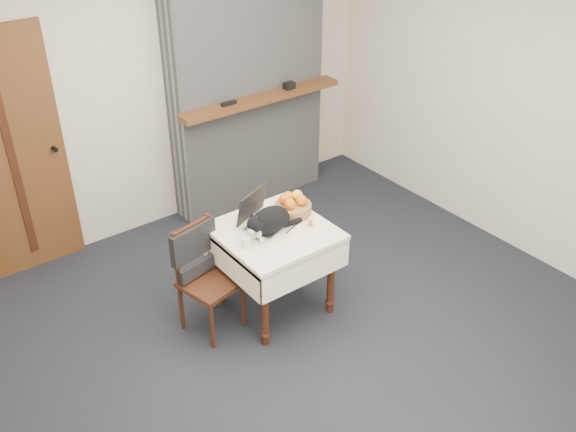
% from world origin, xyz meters
% --- Properties ---
extents(ground, '(4.50, 4.50, 0.00)m').
position_xyz_m(ground, '(0.00, 0.00, 0.00)').
color(ground, black).
rests_on(ground, ground).
extents(room_shell, '(4.52, 4.01, 2.61)m').
position_xyz_m(room_shell, '(0.00, 0.46, 1.76)').
color(room_shell, beige).
rests_on(room_shell, ground).
extents(door, '(0.82, 0.10, 2.00)m').
position_xyz_m(door, '(-1.20, 1.97, 1.00)').
color(door, brown).
rests_on(door, ground).
extents(chimney, '(1.62, 0.48, 2.60)m').
position_xyz_m(chimney, '(0.90, 1.85, 1.30)').
color(chimney, gray).
rests_on(chimney, ground).
extents(side_table, '(0.78, 0.78, 0.70)m').
position_xyz_m(side_table, '(0.08, 0.31, 0.59)').
color(side_table, '#3D1D10').
rests_on(side_table, ground).
extents(laptop, '(0.43, 0.40, 0.25)m').
position_xyz_m(laptop, '(0.06, 0.43, 0.76)').
color(laptop, '#B7B7BC').
rests_on(laptop, side_table).
extents(cat, '(0.49, 0.27, 0.23)m').
position_xyz_m(cat, '(0.04, 0.30, 0.80)').
color(cat, black).
rests_on(cat, side_table).
extents(cream_jar, '(0.07, 0.07, 0.07)m').
position_xyz_m(cream_jar, '(-0.21, 0.25, 0.74)').
color(cream_jar, silver).
rests_on(cream_jar, side_table).
extents(pill_bottle, '(0.03, 0.03, 0.07)m').
position_xyz_m(pill_bottle, '(0.32, 0.19, 0.74)').
color(pill_bottle, '#AA6E14').
rests_on(pill_bottle, side_table).
extents(fruit_basket, '(0.28, 0.28, 0.16)m').
position_xyz_m(fruit_basket, '(0.33, 0.42, 0.76)').
color(fruit_basket, '#94603C').
rests_on(fruit_basket, side_table).
extents(desk_clutter, '(0.14, 0.03, 0.01)m').
position_xyz_m(desk_clutter, '(0.22, 0.33, 0.70)').
color(desk_clutter, black).
rests_on(desk_clutter, side_table).
extents(chair, '(0.45, 0.44, 0.84)m').
position_xyz_m(chair, '(-0.44, 0.48, 0.53)').
color(chair, '#3D1D10').
rests_on(chair, ground).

